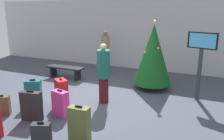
{
  "coord_description": "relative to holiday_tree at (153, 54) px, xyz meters",
  "views": [
    {
      "loc": [
        3.21,
        -5.58,
        2.6
      ],
      "look_at": [
        0.52,
        0.38,
        0.9
      ],
      "focal_mm": 36.59,
      "sensor_mm": 36.0,
      "label": 1
    }
  ],
  "objects": [
    {
      "name": "traveller_1",
      "position": [
        -0.96,
        -1.81,
        -0.28
      ],
      "size": [
        0.48,
        0.48,
        1.73
      ],
      "color": "#4C1419",
      "rests_on": "ground_plane"
    },
    {
      "name": "suitcase_2",
      "position": [
        -0.5,
        -3.85,
        -0.82
      ],
      "size": [
        0.45,
        0.24,
        0.78
      ],
      "color": "#59602D",
      "rests_on": "ground_plane"
    },
    {
      "name": "flight_info_kiosk",
      "position": [
        1.51,
        -0.43,
        0.21
      ],
      "size": [
        0.83,
        0.34,
        2.02
      ],
      "color": "#333338",
      "rests_on": "ground_plane"
    },
    {
      "name": "traveller_0",
      "position": [
        -2.36,
        1.22,
        -0.24
      ],
      "size": [
        0.45,
        0.45,
        1.8
      ],
      "color": "#1E234C",
      "rests_on": "ground_plane"
    },
    {
      "name": "ground_plane",
      "position": [
        -1.38,
        -1.82,
        -1.19
      ],
      "size": [
        16.0,
        16.0,
        0.0
      ],
      "primitive_type": "plane",
      "color": "#424754"
    },
    {
      "name": "suitcase_1",
      "position": [
        -1.0,
        -4.41,
        -0.92
      ],
      "size": [
        0.39,
        0.29,
        0.58
      ],
      "color": "#232326",
      "rests_on": "ground_plane"
    },
    {
      "name": "suitcase_0",
      "position": [
        -1.9,
        -2.54,
        -0.8
      ],
      "size": [
        0.47,
        0.44,
        0.81
      ],
      "color": "#B2191E",
      "rests_on": "ground_plane"
    },
    {
      "name": "suitcase_7",
      "position": [
        -2.05,
        -3.54,
        -0.82
      ],
      "size": [
        0.54,
        0.27,
        0.77
      ],
      "color": "#232326",
      "rests_on": "ground_plane"
    },
    {
      "name": "holiday_tree",
      "position": [
        0.0,
        0.0,
        0.0
      ],
      "size": [
        1.27,
        1.27,
        2.31
      ],
      "color": "#4C3319",
      "rests_on": "ground_plane"
    },
    {
      "name": "suitcase_3",
      "position": [
        -2.96,
        -3.65,
        -0.93
      ],
      "size": [
        0.44,
        0.35,
        0.55
      ],
      "color": "brown",
      "rests_on": "ground_plane"
    },
    {
      "name": "suitcase_5",
      "position": [
        -1.56,
        -3.05,
        -0.86
      ],
      "size": [
        0.48,
        0.3,
        0.7
      ],
      "color": "#E5388C",
      "rests_on": "ground_plane"
    },
    {
      "name": "back_wall",
      "position": [
        -1.38,
        2.53,
        0.37
      ],
      "size": [
        16.0,
        0.2,
        3.12
      ],
      "primitive_type": "cube",
      "color": "silver",
      "rests_on": "ground_plane"
    },
    {
      "name": "waiting_bench",
      "position": [
        -3.43,
        -0.25,
        -0.83
      ],
      "size": [
        1.55,
        0.44,
        0.48
      ],
      "color": "black",
      "rests_on": "ground_plane"
    },
    {
      "name": "suitcase_6",
      "position": [
        -2.64,
        -2.83,
        -0.82
      ],
      "size": [
        0.49,
        0.41,
        0.77
      ],
      "color": "#19606B",
      "rests_on": "ground_plane"
    }
  ]
}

